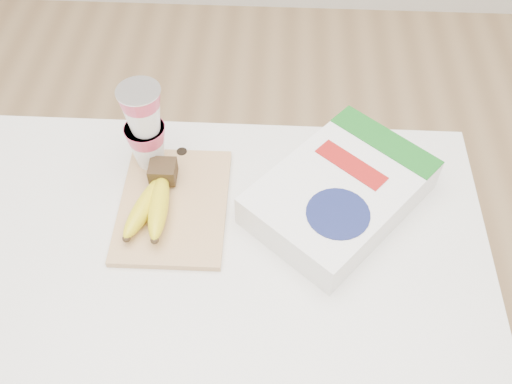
% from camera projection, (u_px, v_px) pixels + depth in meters
% --- Properties ---
extents(table, '(1.07, 0.71, 0.80)m').
position_uv_depth(table, '(193.00, 368.00, 1.25)').
color(table, silver).
rests_on(table, ground).
extents(cutting_board, '(0.19, 0.26, 0.01)m').
position_uv_depth(cutting_board, '(174.00, 205.00, 1.02)').
color(cutting_board, tan).
rests_on(cutting_board, table).
extents(bananas, '(0.08, 0.18, 0.05)m').
position_uv_depth(bananas, '(154.00, 200.00, 0.99)').
color(bananas, '#382816').
rests_on(bananas, cutting_board).
extents(yogurt_stack, '(0.08, 0.08, 0.18)m').
position_uv_depth(yogurt_stack, '(144.00, 125.00, 1.00)').
color(yogurt_stack, white).
rests_on(yogurt_stack, cutting_board).
extents(cereal_box, '(0.36, 0.38, 0.07)m').
position_uv_depth(cereal_box, '(340.00, 192.00, 1.00)').
color(cereal_box, white).
rests_on(cereal_box, table).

